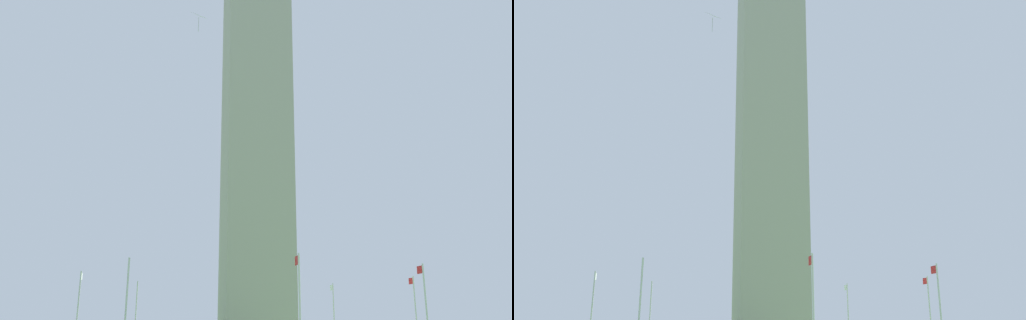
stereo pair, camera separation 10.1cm
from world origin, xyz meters
TOP-DOWN VIEW (x-y plane):
  - obelisk_monument at (0.00, 0.00)m, footprint 6.78×6.78m
  - flagpole_n at (16.87, 0.00)m, footprint 1.12×0.14m
  - flagpole_ne at (11.94, 11.88)m, footprint 1.12×0.14m
  - flagpole_e at (0.06, 16.80)m, footprint 1.12×0.14m
  - flagpole_se at (-11.82, 11.88)m, footprint 1.12×0.14m
  - flagpole_s at (-16.74, 0.00)m, footprint 1.12×0.14m
  - flagpole_sw at (-11.82, -11.88)m, footprint 1.12×0.14m
  - flagpole_w at (0.06, -16.80)m, footprint 1.12×0.14m
  - flagpole_nw at (11.94, -11.88)m, footprint 1.12×0.14m
  - kite_white_diamond at (-5.23, 6.90)m, footprint 1.56×1.67m

SIDE VIEW (x-z plane):
  - flagpole_n at x=16.87m, z-range 0.38..8.14m
  - flagpole_ne at x=11.94m, z-range 0.38..8.14m
  - flagpole_e at x=0.06m, z-range 0.38..8.14m
  - flagpole_se at x=-11.82m, z-range 0.38..8.14m
  - flagpole_s at x=-16.74m, z-range 0.38..8.14m
  - flagpole_sw at x=-11.82m, z-range 0.38..8.14m
  - flagpole_w at x=0.06m, z-range 0.38..8.14m
  - flagpole_nw at x=11.94m, z-range 0.38..8.14m
  - obelisk_monument at x=0.00m, z-range 0.00..61.63m
  - kite_white_diamond at x=-5.23m, z-range 31.99..34.25m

